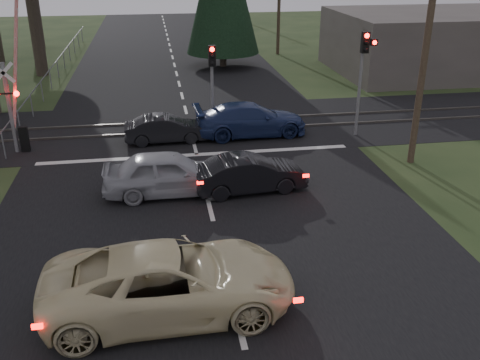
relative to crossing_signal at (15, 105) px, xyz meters
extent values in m
plane|color=#223417|center=(7.27, -9.79, -2.06)|extent=(120.00, 120.00, 0.00)
cube|color=black|center=(7.27, 0.21, -2.05)|extent=(14.00, 100.00, 0.01)
cube|color=black|center=(7.27, 2.21, -2.05)|extent=(120.00, 8.00, 0.01)
cube|color=silver|center=(7.27, -1.59, -2.05)|extent=(13.00, 0.35, 0.00)
cube|color=#59544C|center=(7.27, 1.41, -2.01)|extent=(120.00, 0.12, 0.10)
cube|color=#59544C|center=(7.27, 3.01, -2.01)|extent=(120.00, 0.12, 0.10)
cylinder|color=slate|center=(-0.23, 0.01, -0.16)|extent=(0.18, 0.18, 3.80)
cube|color=white|center=(-0.23, -0.09, 1.34)|extent=(0.88, 0.03, 0.88)
cube|color=white|center=(-0.23, -0.09, 1.34)|extent=(0.88, 0.03, 0.88)
cube|color=black|center=(-0.23, -0.07, 0.49)|extent=(0.90, 0.06, 0.06)
sphere|color=#FF0C07|center=(0.15, -0.14, 0.49)|extent=(0.22, 0.22, 0.22)
cube|color=black|center=(0.12, 0.01, -1.51)|extent=(0.35, 0.25, 1.10)
cube|color=red|center=(0.32, 0.01, 1.94)|extent=(1.16, 0.10, 5.93)
cylinder|color=slate|center=(14.77, -0.19, -0.16)|extent=(0.14, 0.14, 3.80)
cube|color=black|center=(14.77, -0.37, 2.19)|extent=(0.32, 0.24, 0.90)
sphere|color=#FF0C07|center=(14.77, -0.50, 2.49)|extent=(0.20, 0.20, 0.20)
sphere|color=black|center=(14.77, -0.50, 2.19)|extent=(0.18, 0.18, 0.18)
sphere|color=black|center=(14.77, -0.50, 1.89)|extent=(0.18, 0.18, 0.18)
cube|color=black|center=(15.15, -0.37, 2.19)|extent=(0.28, 0.22, 0.28)
sphere|color=#FF0C07|center=(15.15, -0.49, 2.19)|extent=(0.18, 0.18, 0.18)
cylinder|color=slate|center=(8.27, 1.01, -0.46)|extent=(0.14, 0.14, 3.20)
cube|color=black|center=(8.27, 0.83, 1.59)|extent=(0.32, 0.24, 0.90)
sphere|color=#FF0C07|center=(8.27, 0.70, 1.89)|extent=(0.20, 0.20, 0.20)
sphere|color=black|center=(8.27, 0.70, 1.59)|extent=(0.18, 0.18, 0.18)
sphere|color=black|center=(8.27, 0.70, 1.29)|extent=(0.18, 0.18, 0.18)
cylinder|color=#4C3D2D|center=(15.77, -3.79, 2.44)|extent=(0.26, 0.26, 9.00)
cylinder|color=#473D33|center=(-1.73, 15.21, 0.64)|extent=(0.80, 0.80, 5.40)
cylinder|color=#473D33|center=(-3.73, 26.21, 0.64)|extent=(0.80, 0.80, 5.40)
cylinder|color=#473D33|center=(10.77, 16.21, -1.06)|extent=(0.50, 0.50, 2.00)
cube|color=#59514C|center=(25.27, 12.21, -0.06)|extent=(14.00, 10.00, 4.00)
imported|color=beige|center=(5.77, -11.91, -1.24)|extent=(5.97, 2.86, 1.64)
imported|color=black|center=(8.82, -5.48, -1.40)|extent=(4.09, 1.79, 1.31)
imported|color=#989AA0|center=(6.00, -5.25, -1.28)|extent=(4.55, 1.86, 1.55)
imported|color=navy|center=(9.95, 0.59, -1.31)|extent=(5.24, 2.33, 1.49)
imported|color=black|center=(6.10, 0.27, -1.46)|extent=(3.68, 1.40, 1.20)
camera|label=1|loc=(5.70, -22.57, 5.97)|focal=40.00mm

